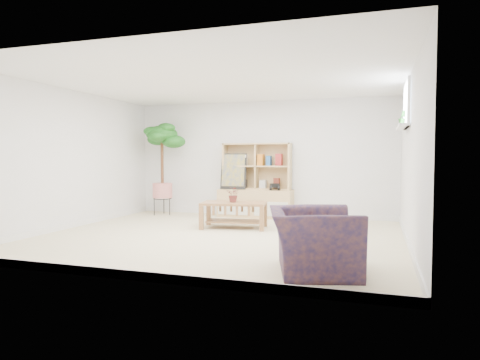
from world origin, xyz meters
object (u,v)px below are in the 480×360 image
(coffee_table, at_px, (234,215))
(floor_tree, at_px, (162,168))
(armchair, at_px, (313,236))
(storage_unit, at_px, (255,180))

(coffee_table, bearing_deg, floor_tree, 141.12)
(floor_tree, height_order, armchair, floor_tree)
(coffee_table, xyz_separation_m, armchair, (1.72, -2.46, 0.16))
(storage_unit, relative_size, coffee_table, 1.38)
(armchair, bearing_deg, coffee_table, 19.66)
(coffee_table, relative_size, armchair, 1.06)
(storage_unit, xyz_separation_m, coffee_table, (0.01, -1.42, -0.54))
(floor_tree, distance_m, armchair, 5.26)
(coffee_table, distance_m, armchair, 3.00)
(coffee_table, height_order, armchair, armchair)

